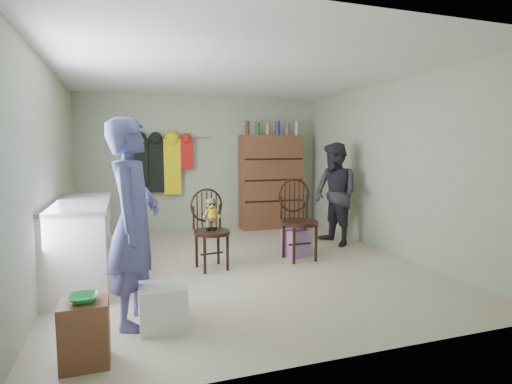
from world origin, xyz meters
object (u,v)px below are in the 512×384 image
object	(u,v)px
counter	(82,241)
chair_front	(210,223)
chair_far	(298,216)
dresser	(271,181)

from	to	relation	value
counter	chair_front	world-z (taller)	chair_front
chair_far	dresser	size ratio (longest dim) A/B	0.54
chair_front	dresser	bearing A→B (deg)	44.95
counter	chair_front	xyz separation A→B (m)	(1.52, 0.03, 0.12)
counter	chair_far	bearing A→B (deg)	1.77
counter	dresser	distance (m)	3.96
chair_far	dresser	bearing A→B (deg)	77.69
counter	chair_far	world-z (taller)	chair_far
chair_front	chair_far	xyz separation A→B (m)	(1.25, 0.06, 0.01)
counter	chair_front	size ratio (longest dim) A/B	1.81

